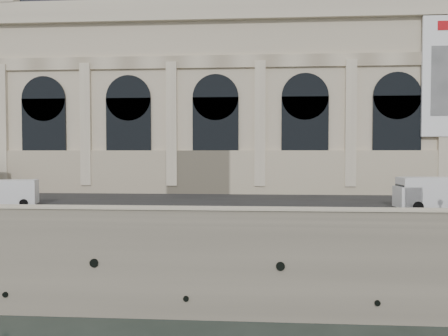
# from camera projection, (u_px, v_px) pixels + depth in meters

# --- Properties ---
(ground) EXTENTS (260.00, 260.00, 0.00)m
(ground) POSITION_uv_depth(u_px,v_px,m) (249.00, 322.00, 27.71)
(ground) COLOR black
(ground) RESTS_ON ground
(quay) EXTENTS (160.00, 70.00, 6.00)m
(quay) POSITION_uv_depth(u_px,v_px,m) (251.00, 207.00, 62.50)
(quay) COLOR gray
(quay) RESTS_ON ground
(street) EXTENTS (160.00, 24.00, 0.06)m
(street) POSITION_uv_depth(u_px,v_px,m) (250.00, 202.00, 41.46)
(street) COLOR #2D2D2D
(street) RESTS_ON quay
(parapet) EXTENTS (160.00, 1.40, 1.21)m
(parapet) POSITION_uv_depth(u_px,v_px,m) (249.00, 217.00, 28.07)
(parapet) COLOR gray
(parapet) RESTS_ON quay
(museum) EXTENTS (69.00, 18.70, 29.10)m
(museum) POSITION_uv_depth(u_px,v_px,m) (207.00, 85.00, 58.19)
(museum) COLOR beige
(museum) RESTS_ON quay
(van_b) EXTENTS (5.56, 3.31, 2.32)m
(van_b) POSITION_uv_depth(u_px,v_px,m) (3.00, 193.00, 38.50)
(van_b) COLOR white
(van_b) RESTS_ON quay
(van_c) EXTENTS (6.13, 2.67, 2.70)m
(van_c) POSITION_uv_depth(u_px,v_px,m) (431.00, 193.00, 36.04)
(van_c) COLOR silver
(van_c) RESTS_ON quay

